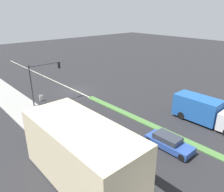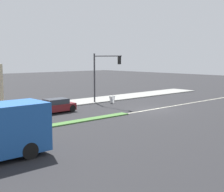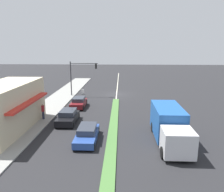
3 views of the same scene
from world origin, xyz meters
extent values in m
plane|color=#232326|center=(0.00, 18.00, 0.00)|extent=(160.00, 160.00, 0.00)
cube|color=gray|center=(9.00, 18.50, 0.06)|extent=(4.00, 73.00, 0.12)
cube|color=beige|center=(0.00, 0.00, 0.00)|extent=(0.16, 60.00, 0.01)
cube|color=#C6B793|center=(10.48, 17.14, 2.38)|extent=(4.23, 10.13, 4.52)
cube|color=red|center=(8.02, 17.14, 2.92)|extent=(0.70, 8.11, 0.20)
cylinder|color=#333338|center=(7.55, 1.61, 2.92)|extent=(0.18, 0.18, 5.60)
cylinder|color=#333338|center=(5.30, 1.61, 5.42)|extent=(4.50, 0.12, 0.12)
cube|color=black|center=(3.35, 1.61, 4.97)|extent=(0.28, 0.24, 0.84)
sphere|color=red|center=(3.35, 1.48, 5.24)|extent=(0.18, 0.18, 0.18)
sphere|color=gold|center=(3.35, 1.48, 4.97)|extent=(0.18, 0.18, 0.18)
sphere|color=green|center=(3.35, 1.48, 4.70)|extent=(0.18, 0.18, 0.18)
cylinder|color=#282D42|center=(7.99, 13.95, 0.56)|extent=(0.26, 0.26, 0.89)
cylinder|color=maroon|center=(7.99, 13.95, 1.35)|extent=(0.34, 0.34, 0.68)
sphere|color=tan|center=(7.99, 13.95, 1.80)|extent=(0.22, 0.22, 0.22)
cube|color=silver|center=(5.92, 0.16, 0.43)|extent=(0.45, 0.21, 0.84)
cube|color=silver|center=(5.92, 0.48, 0.43)|extent=(0.45, 0.21, 0.84)
cube|color=silver|center=(-5.00, 21.91, 1.22)|extent=(2.28, 2.20, 1.90)
cube|color=#1E519E|center=(-5.00, 18.06, 1.57)|extent=(2.40, 5.10, 2.60)
cylinder|color=black|center=(-6.08, 22.11, 0.45)|extent=(0.28, 0.90, 0.90)
cylinder|color=black|center=(-3.92, 22.11, 0.45)|extent=(0.28, 0.90, 0.90)
cylinder|color=black|center=(-6.08, 16.81, 0.45)|extent=(0.28, 0.90, 0.90)
cylinder|color=black|center=(-3.92, 16.81, 0.45)|extent=(0.28, 0.90, 0.90)
cube|color=#284793|center=(2.20, 19.27, 0.47)|extent=(1.75, 4.49, 0.59)
cube|color=#2D333D|center=(2.20, 19.04, 1.02)|extent=(1.49, 2.47, 0.51)
cylinder|color=black|center=(1.42, 21.08, 0.33)|extent=(0.22, 0.66, 0.66)
cylinder|color=black|center=(2.98, 21.08, 0.33)|extent=(0.22, 0.66, 0.66)
cylinder|color=black|center=(1.42, 17.45, 0.33)|extent=(0.22, 0.66, 0.66)
cylinder|color=black|center=(2.98, 17.45, 0.33)|extent=(0.22, 0.66, 0.66)
cube|color=black|center=(5.00, 14.76, 0.51)|extent=(1.85, 4.01, 0.68)
cube|color=#2D333D|center=(5.00, 14.55, 1.12)|extent=(1.57, 2.21, 0.54)
cylinder|color=black|center=(4.17, 16.37, 0.30)|extent=(0.22, 0.60, 0.60)
cylinder|color=black|center=(5.83, 16.37, 0.30)|extent=(0.22, 0.60, 0.60)
cylinder|color=black|center=(4.17, 13.14, 0.30)|extent=(0.22, 0.60, 0.60)
cylinder|color=black|center=(5.83, 13.14, 0.30)|extent=(0.22, 0.60, 0.60)
cube|color=maroon|center=(5.00, 8.56, 0.52)|extent=(1.74, 3.94, 0.66)
cube|color=#2D333D|center=(5.00, 8.37, 1.09)|extent=(1.48, 2.17, 0.48)
cylinder|color=black|center=(4.23, 10.08, 0.35)|extent=(0.22, 0.70, 0.70)
cylinder|color=black|center=(5.77, 10.08, 0.35)|extent=(0.22, 0.70, 0.70)
cylinder|color=black|center=(4.23, 7.05, 0.35)|extent=(0.22, 0.70, 0.70)
cylinder|color=black|center=(5.77, 7.05, 0.35)|extent=(0.22, 0.70, 0.70)
camera|label=1|loc=(17.74, 28.52, 12.08)|focal=35.00mm
camera|label=2|loc=(-20.60, 24.07, 5.25)|focal=50.00mm
camera|label=3|loc=(-0.76, 37.12, 8.19)|focal=35.00mm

